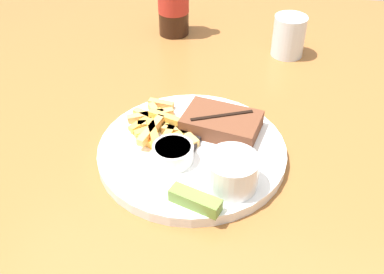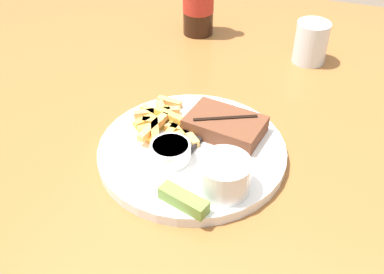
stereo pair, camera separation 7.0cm
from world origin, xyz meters
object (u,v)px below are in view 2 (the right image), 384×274
(pickle_spear, at_px, (183,200))
(knife_utensil, at_px, (204,133))
(coleslaw_cup, at_px, (224,174))
(dipping_sauce_cup, at_px, (171,151))
(steak_portion, at_px, (225,125))
(fork_utensil, at_px, (150,131))
(drinking_glass, at_px, (311,42))
(dinner_plate, at_px, (192,151))

(pickle_spear, distance_m, knife_utensil, 0.16)
(pickle_spear, bearing_deg, coleslaw_cup, 48.90)
(coleslaw_cup, distance_m, dipping_sauce_cup, 0.10)
(steak_portion, distance_m, fork_utensil, 0.12)
(steak_portion, relative_size, drinking_glass, 1.54)
(dipping_sauce_cup, xyz_separation_m, knife_utensil, (0.03, 0.07, -0.01))
(dinner_plate, xyz_separation_m, knife_utensil, (0.01, 0.04, 0.01))
(drinking_glass, bearing_deg, pickle_spear, -102.17)
(fork_utensil, xyz_separation_m, drinking_glass, (0.21, 0.36, 0.02))
(coleslaw_cup, distance_m, pickle_spear, 0.07)
(dinner_plate, bearing_deg, knife_utensil, 78.56)
(steak_portion, height_order, pickle_spear, steak_portion)
(dinner_plate, distance_m, fork_utensil, 0.08)
(steak_portion, xyz_separation_m, dipping_sauce_cup, (-0.06, -0.09, 0.00))
(fork_utensil, bearing_deg, dinner_plate, -0.00)
(dinner_plate, distance_m, pickle_spear, 0.13)
(steak_portion, relative_size, pickle_spear, 1.75)
(steak_portion, xyz_separation_m, pickle_spear, (-0.01, -0.17, -0.00))
(steak_portion, distance_m, coleslaw_cup, 0.13)
(pickle_spear, bearing_deg, fork_utensil, 128.35)
(drinking_glass, bearing_deg, fork_utensil, -120.79)
(coleslaw_cup, xyz_separation_m, drinking_glass, (0.06, 0.44, -0.00))
(dipping_sauce_cup, relative_size, drinking_glass, 0.71)
(steak_portion, bearing_deg, fork_utensil, -161.17)
(dinner_plate, xyz_separation_m, dipping_sauce_cup, (-0.02, -0.04, 0.02))
(dipping_sauce_cup, bearing_deg, knife_utensil, 68.38)
(knife_utensil, bearing_deg, pickle_spear, -163.09)
(dipping_sauce_cup, distance_m, drinking_glass, 0.44)
(pickle_spear, bearing_deg, steak_portion, 86.86)
(dinner_plate, distance_m, drinking_glass, 0.40)
(pickle_spear, bearing_deg, dinner_plate, 103.56)
(steak_portion, relative_size, dipping_sauce_cup, 2.16)
(dinner_plate, bearing_deg, fork_utensil, 169.86)
(fork_utensil, relative_size, knife_utensil, 0.81)
(dipping_sauce_cup, relative_size, fork_utensil, 0.46)
(dinner_plate, distance_m, knife_utensil, 0.04)
(coleslaw_cup, relative_size, drinking_glass, 0.87)
(knife_utensil, bearing_deg, dipping_sauce_cup, 167.44)
(pickle_spear, height_order, fork_utensil, pickle_spear)
(coleslaw_cup, height_order, fork_utensil, coleslaw_cup)
(dinner_plate, height_order, fork_utensil, fork_utensil)
(dinner_plate, relative_size, coleslaw_cup, 3.96)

